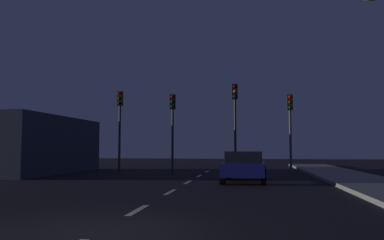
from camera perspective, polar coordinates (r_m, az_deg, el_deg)
The scene contains 12 objects.
ground_plane at distance 13.79m, azimuth -2.78°, elevation -10.48°, with size 80.00×80.00×0.00m, color black.
lane_stripe_second at distance 9.55m, azimuth -8.12°, elevation -13.23°, with size 0.16×1.60×0.01m, color silver.
lane_stripe_third at distance 13.21m, azimuth -3.30°, elevation -10.74°, with size 0.16×1.60×0.01m, color silver.
lane_stripe_fourth at distance 16.93m, azimuth -0.62°, elevation -9.31°, with size 0.16×1.60×0.01m, color silver.
lane_stripe_fifth at distance 20.67m, azimuth 1.08°, elevation -8.38°, with size 0.16×1.60×0.01m, color silver.
lane_stripe_sixth at distance 24.44m, azimuth 2.26°, elevation -7.74°, with size 0.16×1.60×0.01m, color silver.
traffic_signal_far_left at distance 23.73m, azimuth -10.79°, elevation 0.68°, with size 0.32×0.38×5.00m.
traffic_signal_center_left at distance 22.83m, azimuth -2.93°, elevation 0.36°, with size 0.32×0.38×4.73m.
traffic_signal_center_right at distance 22.42m, azimuth 6.48°, elevation 1.35°, with size 0.32×0.38×5.27m.
traffic_signal_far_right at distance 22.49m, azimuth 14.52°, elevation 0.30°, with size 0.32×0.38×4.57m.
car_stopped_ahead at distance 17.07m, azimuth 7.88°, elevation -6.88°, with size 2.01×3.87×1.36m.
storefront_left at distance 24.83m, azimuth -22.21°, elevation -3.50°, with size 4.00×9.47×3.37m, color #333847.
Camera 1 is at (2.69, -6.44, 1.51)m, focal length 35.52 mm.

